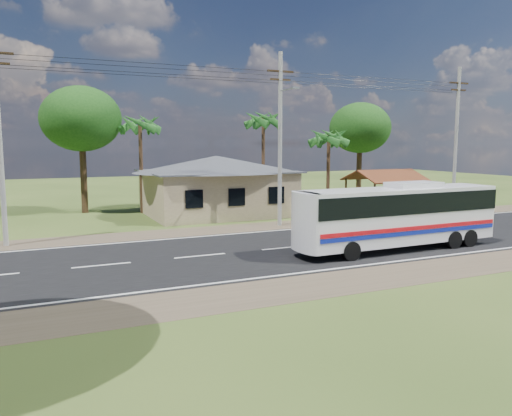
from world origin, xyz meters
The scene contains 14 objects.
ground centered at (0.00, 0.00, 0.00)m, with size 120.00×120.00×0.00m, color #314619.
road centered at (0.00, 0.00, 0.01)m, with size 120.00×16.00×0.03m.
house centered at (1.00, 13.00, 2.64)m, with size 12.40×10.00×5.00m.
waiting_shed centered at (13.00, 8.50, 2.73)m, with size 5.20×4.48×3.35m.
concrete_barrier centered at (12.00, 5.60, 0.45)m, with size 7.00×0.30×0.90m, color #9E9E99.
utility_poles centered at (2.67, 6.49, 5.77)m, with size 32.80×2.22×11.00m.
palm_near centered at (9.50, 11.00, 5.71)m, with size 2.80×2.80×6.70m.
palm_mid centered at (6.00, 15.50, 7.16)m, with size 2.80×2.80×8.20m.
palm_far centered at (-4.00, 16.00, 6.68)m, with size 2.80×2.80×7.70m.
tree_behind_house centered at (-8.00, 18.00, 7.12)m, with size 6.00×6.00×9.61m.
tree_behind_shed centered at (16.00, 16.00, 6.68)m, with size 5.60×5.60×9.02m.
coach_bus centered at (5.08, -2.60, 1.93)m, with size 10.92×2.51×3.38m.
motorcycle centered at (12.72, 6.07, 0.46)m, with size 0.61×1.75×0.92m, color black.
person centered at (14.27, 6.52, 0.86)m, with size 0.63×0.41×1.73m, color navy.
Camera 1 is at (-11.52, -22.19, 5.31)m, focal length 35.00 mm.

